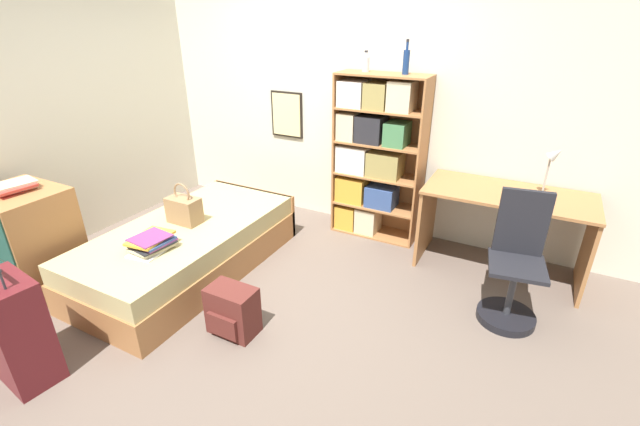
% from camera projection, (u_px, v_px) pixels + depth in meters
% --- Properties ---
extents(ground_plane, '(14.00, 14.00, 0.00)m').
position_uv_depth(ground_plane, '(246.00, 288.00, 3.63)').
color(ground_plane, '#66564C').
extents(wall_back, '(10.00, 0.09, 2.60)m').
position_uv_depth(wall_back, '(335.00, 100.00, 4.42)').
color(wall_back, beige).
rests_on(wall_back, ground_plane).
extents(wall_left, '(0.06, 10.00, 2.60)m').
position_uv_depth(wall_left, '(55.00, 110.00, 3.95)').
color(wall_left, beige).
rests_on(wall_left, ground_plane).
extents(bed, '(1.00, 2.01, 0.45)m').
position_uv_depth(bed, '(190.00, 247.00, 3.81)').
color(bed, '#A36B3D').
rests_on(bed, ground_plane).
extents(handbag, '(0.29, 0.17, 0.37)m').
position_uv_depth(handbag, '(184.00, 210.00, 3.71)').
color(handbag, '#93704C').
rests_on(handbag, bed).
extents(book_stack_on_bed, '(0.31, 0.37, 0.12)m').
position_uv_depth(book_stack_on_bed, '(152.00, 243.00, 3.30)').
color(book_stack_on_bed, silver).
rests_on(book_stack_on_bed, bed).
extents(suitcase, '(0.45, 0.33, 0.84)m').
position_uv_depth(suitcase, '(16.00, 331.00, 2.60)').
color(suitcase, '#5B191E').
rests_on(suitcase, ground_plane).
extents(dresser, '(0.66, 0.58, 0.86)m').
position_uv_depth(dresser, '(29.00, 241.00, 3.48)').
color(dresser, '#A36B3D').
rests_on(dresser, ground_plane).
extents(magazine_pile_on_dresser, '(0.30, 0.36, 0.06)m').
position_uv_depth(magazine_pile_on_dresser, '(11.00, 187.00, 3.29)').
color(magazine_pile_on_dresser, '#B2382D').
rests_on(magazine_pile_on_dresser, dresser).
extents(bookcase, '(0.87, 0.34, 1.62)m').
position_uv_depth(bookcase, '(372.00, 156.00, 4.22)').
color(bookcase, '#A36B3D').
rests_on(bookcase, ground_plane).
extents(bottle_green, '(0.07, 0.07, 0.19)m').
position_uv_depth(bottle_green, '(366.00, 64.00, 3.93)').
color(bottle_green, '#B7BCC1').
rests_on(bottle_green, bookcase).
extents(bottle_brown, '(0.06, 0.06, 0.29)m').
position_uv_depth(bottle_brown, '(406.00, 61.00, 3.74)').
color(bottle_brown, navy).
rests_on(bottle_brown, bookcase).
extents(desk, '(1.36, 0.65, 0.75)m').
position_uv_depth(desk, '(504.00, 216.00, 3.67)').
color(desk, '#A36B3D').
rests_on(desk, ground_plane).
extents(desk_lamp, '(0.15, 0.10, 0.43)m').
position_uv_depth(desk_lamp, '(553.00, 163.00, 3.38)').
color(desk_lamp, '#ADA89E').
rests_on(desk_lamp, desk).
extents(desk_chair, '(0.44, 0.44, 0.99)m').
position_uv_depth(desk_chair, '(513.00, 279.00, 3.15)').
color(desk_chair, black).
rests_on(desk_chair, ground_plane).
extents(backpack, '(0.35, 0.25, 0.36)m').
position_uv_depth(backpack, '(232.00, 311.00, 3.06)').
color(backpack, '#56231E').
rests_on(backpack, ground_plane).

